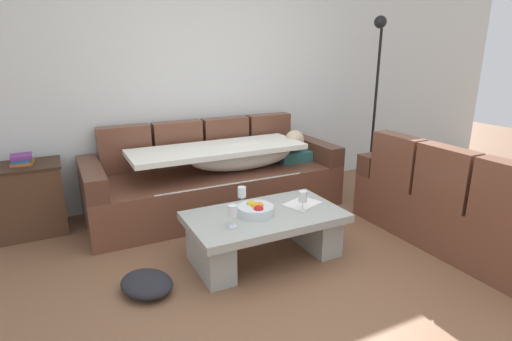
# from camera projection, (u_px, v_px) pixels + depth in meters

# --- Properties ---
(ground_plane) EXTENTS (14.00, 14.00, 0.00)m
(ground_plane) POSITION_uv_depth(u_px,v_px,m) (311.00, 285.00, 2.87)
(ground_plane) COLOR brown
(back_wall) EXTENTS (9.00, 0.10, 2.70)m
(back_wall) POSITION_uv_depth(u_px,v_px,m) (202.00, 73.00, 4.32)
(back_wall) COLOR silver
(back_wall) RESTS_ON ground_plane
(couch_along_wall) EXTENTS (2.50, 0.92, 0.88)m
(couch_along_wall) POSITION_uv_depth(u_px,v_px,m) (219.00, 178.00, 4.15)
(couch_along_wall) COLOR brown
(couch_along_wall) RESTS_ON ground_plane
(couch_near_window) EXTENTS (0.92, 1.88, 0.88)m
(couch_near_window) POSITION_uv_depth(u_px,v_px,m) (469.00, 206.00, 3.42)
(couch_near_window) COLOR brown
(couch_near_window) RESTS_ON ground_plane
(coffee_table) EXTENTS (1.20, 0.68, 0.38)m
(coffee_table) POSITION_uv_depth(u_px,v_px,m) (265.00, 230.00, 3.18)
(coffee_table) COLOR #9FA49C
(coffee_table) RESTS_ON ground_plane
(fruit_bowl) EXTENTS (0.28, 0.28, 0.10)m
(fruit_bowl) POSITION_uv_depth(u_px,v_px,m) (256.00, 209.00, 3.11)
(fruit_bowl) COLOR silver
(fruit_bowl) RESTS_ON coffee_table
(wine_glass_near_left) EXTENTS (0.07, 0.07, 0.17)m
(wine_glass_near_left) POSITION_uv_depth(u_px,v_px,m) (233.00, 212.00, 2.87)
(wine_glass_near_left) COLOR silver
(wine_glass_near_left) RESTS_ON coffee_table
(wine_glass_near_right) EXTENTS (0.07, 0.07, 0.17)m
(wine_glass_near_right) POSITION_uv_depth(u_px,v_px,m) (303.00, 197.00, 3.15)
(wine_glass_near_right) COLOR silver
(wine_glass_near_right) RESTS_ON coffee_table
(wine_glass_far_back) EXTENTS (0.07, 0.07, 0.17)m
(wine_glass_far_back) POSITION_uv_depth(u_px,v_px,m) (242.00, 193.00, 3.25)
(wine_glass_far_back) COLOR silver
(wine_glass_far_back) RESTS_ON coffee_table
(open_magazine) EXTENTS (0.33, 0.29, 0.01)m
(open_magazine) POSITION_uv_depth(u_px,v_px,m) (302.00, 204.00, 3.32)
(open_magazine) COLOR white
(open_magazine) RESTS_ON coffee_table
(side_cabinet) EXTENTS (0.72, 0.44, 0.64)m
(side_cabinet) POSITION_uv_depth(u_px,v_px,m) (21.00, 200.00, 3.57)
(side_cabinet) COLOR #4B2F1E
(side_cabinet) RESTS_ON ground_plane
(book_stack_on_cabinet) EXTENTS (0.19, 0.19, 0.09)m
(book_stack_on_cabinet) POSITION_uv_depth(u_px,v_px,m) (21.00, 159.00, 3.50)
(book_stack_on_cabinet) COLOR #B76623
(book_stack_on_cabinet) RESTS_ON side_cabinet
(floor_lamp) EXTENTS (0.33, 0.31, 1.95)m
(floor_lamp) POSITION_uv_depth(u_px,v_px,m) (376.00, 91.00, 4.82)
(floor_lamp) COLOR black
(floor_lamp) RESTS_ON ground_plane
(crumpled_garment) EXTENTS (0.46, 0.50, 0.12)m
(crumpled_garment) POSITION_uv_depth(u_px,v_px,m) (147.00, 284.00, 2.78)
(crumpled_garment) COLOR #232328
(crumpled_garment) RESTS_ON ground_plane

